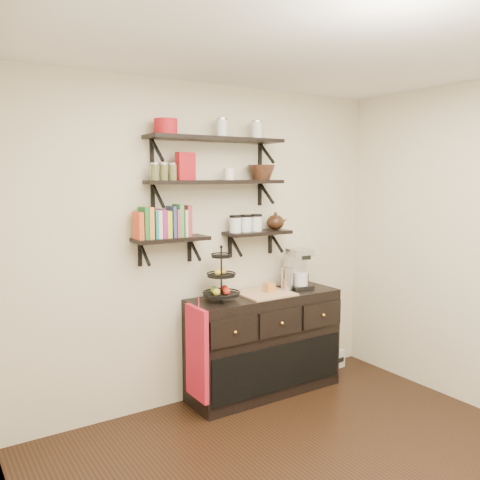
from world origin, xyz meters
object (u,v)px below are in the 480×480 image
Objects in this scene: coffee_maker at (298,270)px; fruit_stand at (221,283)px; sideboard at (264,343)px; radio at (328,359)px.

fruit_stand is at bearing -172.12° from coffee_maker.
coffee_maker is at bearing 3.67° from sideboard.
fruit_stand reaches higher than coffee_maker.
radio is at bearing 16.79° from coffee_maker.
fruit_stand is 1.63m from radio.
fruit_stand is 1.20× the size of coffee_maker.
coffee_maker is 1.10m from radio.
radio is (0.88, 0.11, -0.36)m from sideboard.
coffee_maker is (0.39, 0.03, 0.62)m from sideboard.
radio is at bearing 4.85° from fruit_stand.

